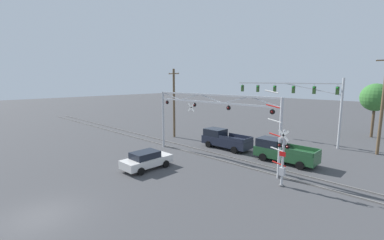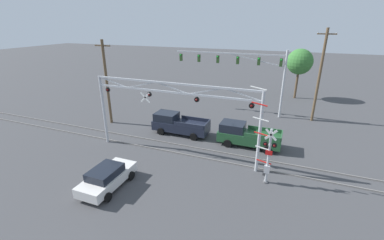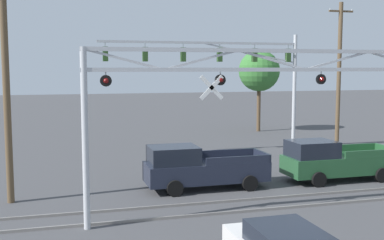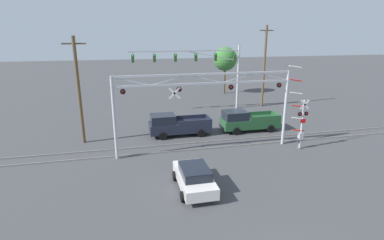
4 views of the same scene
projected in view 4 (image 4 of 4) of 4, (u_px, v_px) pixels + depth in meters
rail_track_near at (204, 149)px, 23.72m from camera, size 80.00×0.08×0.10m
rail_track_far at (199, 143)px, 25.06m from camera, size 80.00×0.08×0.10m
crossing_gantry at (205, 95)px, 22.22m from camera, size 13.57×0.27×6.06m
crossing_signal_mast at (301, 123)px, 23.28m from camera, size 2.01×0.35×6.62m
traffic_signal_span at (207, 64)px, 34.38m from camera, size 12.83×0.39×7.52m
pickup_truck_lead at (176, 125)px, 26.74m from camera, size 5.46×2.17×1.97m
pickup_truck_following at (247, 121)px, 27.98m from camera, size 5.40×2.17×1.97m
sedan_waiting at (194, 177)px, 17.55m from camera, size 2.09×4.20×1.47m
utility_pole_left at (79, 90)px, 23.99m from camera, size 1.80×0.28×8.69m
utility_pole_right at (264, 66)px, 36.31m from camera, size 1.80×0.28×9.75m
background_tree_beyond_span at (225, 59)px, 44.21m from camera, size 3.48×3.48×6.89m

